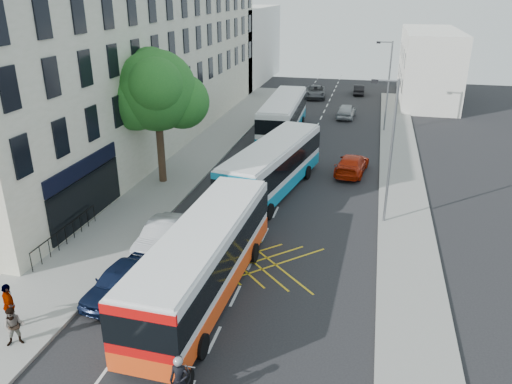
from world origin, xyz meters
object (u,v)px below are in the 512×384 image
Objects in this scene: street_tree at (156,92)px; red_hatchback at (352,164)px; motorbike at (180,383)px; distant_car_silver at (346,111)px; distant_car_grey at (316,92)px; bus_far at (283,116)px; parked_car_silver at (161,235)px; lamp_far at (388,82)px; bus_near at (204,259)px; pedestrian_near at (14,327)px; lamp_near at (390,145)px; pedestrian_far at (9,306)px; distant_car_dark at (359,90)px; parked_car_blue at (119,281)px; bus_mid at (273,167)px.

street_tree is 14.59m from red_hatchback.
distant_car_silver is (2.52, 39.95, -0.21)m from motorbike.
distant_car_grey is 10.32m from distant_car_silver.
bus_far is 2.86× the size of parked_car_silver.
lamp_far is 9.86m from bus_far.
bus_far is (-1.32, 25.80, 0.05)m from bus_near.
bus_far reaches higher than motorbike.
street_tree is 1.84× the size of red_hatchback.
street_tree is 2.07× the size of parked_car_silver.
red_hatchback is 16.74m from distant_car_silver.
distant_car_silver is (11.01, 21.64, -5.57)m from street_tree.
lamp_near is at bearing 17.18° from pedestrian_near.
bus_far is at bearing 94.75° from bus_near.
distant_car_grey is at bearing -57.96° from pedestrian_far.
lamp_far reaches higher than parked_car_silver.
distant_car_dark is (11.72, 34.24, -5.69)m from street_tree.
distant_car_dark is 52.32m from pedestrian_near.
pedestrian_far is (-14.07, -33.21, -3.52)m from lamp_far.
distant_car_silver is (7.40, 34.69, 0.01)m from parked_car_blue.
street_tree reaches higher than lamp_far.
bus_near reaches higher than motorbike.
distant_car_grey is 1.39× the size of distant_car_dark.
lamp_far is 5.09× the size of pedestrian_near.
bus_far is at bearing -60.55° from pedestrian_far.
motorbike reaches higher than distant_car_dark.
distant_car_silver is at bearing 46.48° from pedestrian_near.
distant_car_silver is at bearing 63.03° from street_tree.
lamp_near is 1.68× the size of red_hatchback.
bus_mid reaches higher than pedestrian_near.
bus_near is 7.75m from pedestrian_far.
street_tree is at bearing -169.02° from bus_mid.
lamp_far is 1.92× the size of parked_car_blue.
street_tree reaches higher than pedestrian_near.
bus_near is at bearing 87.22° from distant_car_silver.
lamp_near reaches higher than distant_car_silver.
bus_mid reaches higher than distant_car_grey.
motorbike is 23.63m from red_hatchback.
lamp_near is 19.13m from bus_far.
distant_car_dark is (3.23, 52.55, -0.32)m from motorbike.
red_hatchback is (4.03, 23.29, -0.23)m from motorbike.
distant_car_silver is at bearing 85.33° from motorbike.
red_hatchback is at bearing 74.35° from bus_near.
pedestrian_near is at bearing -110.51° from parked_car_blue.
parked_car_silver is (-11.10, -5.55, -3.92)m from lamp_near.
lamp_near is 2.19× the size of distant_car_dark.
bus_mid is (7.68, 0.13, -4.55)m from street_tree.
parked_car_silver is at bearing -97.52° from bus_far.
street_tree is 15.10m from lamp_near.
bus_near is 2.77× the size of parked_car_silver.
lamp_near is 1.88× the size of parked_car_silver.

